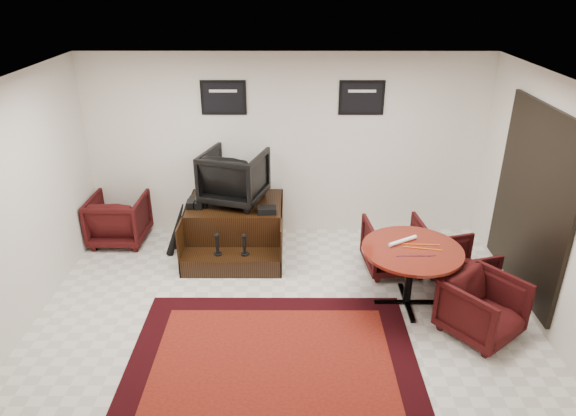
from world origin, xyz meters
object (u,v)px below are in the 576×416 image
(shine_podium, at_px, (236,229))
(table_chair_corner, at_px, (483,305))
(shine_chair, at_px, (234,174))
(meeting_table, at_px, (412,255))
(table_chair_window, at_px, (464,264))
(table_chair_back, at_px, (394,243))
(armchair_side, at_px, (118,217))

(shine_podium, relative_size, table_chair_corner, 1.84)
(shine_chair, distance_m, meeting_table, 2.79)
(shine_chair, relative_size, table_chair_window, 1.26)
(shine_podium, distance_m, table_chair_back, 2.32)
(meeting_table, relative_size, table_chair_corner, 1.54)
(shine_podium, height_order, table_chair_corner, table_chair_corner)
(meeting_table, distance_m, table_chair_corner, 0.97)
(table_chair_corner, bearing_deg, meeting_table, 102.10)
(shine_podium, distance_m, table_chair_window, 3.24)
(shine_podium, xyz_separation_m, armchair_side, (-1.81, 0.24, 0.08))
(armchair_side, bearing_deg, table_chair_window, 166.98)
(shine_podium, height_order, armchair_side, armchair_side)
(shine_podium, relative_size, meeting_table, 1.19)
(shine_chair, xyz_separation_m, meeting_table, (2.28, -1.54, -0.45))
(shine_chair, height_order, armchair_side, shine_chair)
(armchair_side, xyz_separation_m, meeting_table, (4.09, -1.64, 0.28))
(shine_podium, xyz_separation_m, meeting_table, (2.28, -1.40, 0.36))
(shine_chair, relative_size, table_chair_back, 1.08)
(table_chair_back, bearing_deg, armchair_side, -16.67)
(armchair_side, height_order, meeting_table, armchair_side)
(shine_podium, distance_m, shine_chair, 0.83)
(meeting_table, xyz_separation_m, table_chair_corner, (0.71, -0.59, -0.31))
(armchair_side, distance_m, table_chair_back, 4.14)
(table_chair_back, bearing_deg, table_chair_window, 145.42)
(shine_chair, bearing_deg, armchair_side, 13.93)
(shine_chair, distance_m, table_chair_window, 3.38)
(table_chair_window, bearing_deg, table_chair_back, 44.79)
(meeting_table, height_order, table_chair_window, meeting_table)
(meeting_table, bearing_deg, shine_podium, 148.48)
(table_chair_corner, bearing_deg, table_chair_back, 79.04)
(armchair_side, bearing_deg, shine_chair, 178.33)
(armchair_side, bearing_deg, shine_podium, 173.77)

